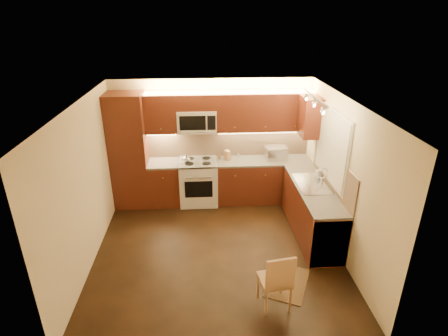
{
  "coord_description": "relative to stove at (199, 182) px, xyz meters",
  "views": [
    {
      "loc": [
        -0.21,
        -5.02,
        3.71
      ],
      "look_at": [
        0.15,
        0.55,
        1.25
      ],
      "focal_mm": 28.88,
      "sensor_mm": 36.0,
      "label": 1
    }
  ],
  "objects": [
    {
      "name": "upper_cab_back_left",
      "position": [
        -0.69,
        0.15,
        1.42
      ],
      "size": [
        0.62,
        0.35,
        0.75
      ],
      "primitive_type": "cube",
      "color": "#46180F",
      "rests_on": "wall_back"
    },
    {
      "name": "wall_back",
      "position": [
        0.3,
        0.32,
        0.79
      ],
      "size": [
        4.0,
        0.01,
        2.5
      ],
      "primitive_type": "cube",
      "color": "beige",
      "rests_on": "ground"
    },
    {
      "name": "upper_cab_back_right",
      "position": [
        1.34,
        0.15,
        1.42
      ],
      "size": [
        1.92,
        0.35,
        0.75
      ],
      "primitive_type": "cube",
      "color": "#46180F",
      "rests_on": "wall_back"
    },
    {
      "name": "pantry",
      "position": [
        -1.35,
        0.02,
        0.69
      ],
      "size": [
        0.7,
        0.6,
        2.3
      ],
      "primitive_type": "cube",
      "color": "#46180F",
      "rests_on": "floor"
    },
    {
      "name": "counter_back_left",
      "position": [
        -0.69,
        0.02,
        0.42
      ],
      "size": [
        0.62,
        0.6,
        0.04
      ],
      "primitive_type": "cube",
      "color": "#3D3B37",
      "rests_on": "base_cab_back_left"
    },
    {
      "name": "spice_jar_d",
      "position": [
        0.64,
        0.16,
        0.48
      ],
      "size": [
        0.06,
        0.06,
        0.09
      ],
      "primitive_type": "cylinder",
      "rotation": [
        0.0,
        0.0,
        -0.25
      ],
      "color": "#A38531",
      "rests_on": "counter_back_right"
    },
    {
      "name": "wall_left",
      "position": [
        -1.7,
        -1.68,
        0.79
      ],
      "size": [
        0.01,
        4.0,
        2.5
      ],
      "primitive_type": "cube",
      "color": "beige",
      "rests_on": "ground"
    },
    {
      "name": "spice_jar_a",
      "position": [
        0.83,
        0.2,
        0.49
      ],
      "size": [
        0.06,
        0.06,
        0.11
      ],
      "primitive_type": "cylinder",
      "rotation": [
        0.0,
        0.0,
        -0.27
      ],
      "color": "silver",
      "rests_on": "counter_back_right"
    },
    {
      "name": "track_light_bar",
      "position": [
        1.85,
        -1.27,
        2.0
      ],
      "size": [
        0.04,
        1.2,
        0.03
      ],
      "primitive_type": "cube",
      "color": "silver",
      "rests_on": "ceiling"
    },
    {
      "name": "sink",
      "position": [
        2.0,
        -1.12,
        0.52
      ],
      "size": [
        0.52,
        0.86,
        0.15
      ],
      "primitive_type": null,
      "color": "silver",
      "rests_on": "counter_right"
    },
    {
      "name": "base_cab_back_left",
      "position": [
        -0.69,
        0.02,
        -0.03
      ],
      "size": [
        0.62,
        0.6,
        0.86
      ],
      "primitive_type": "cube",
      "color": "#46180F",
      "rests_on": "floor"
    },
    {
      "name": "wall_front",
      "position": [
        0.3,
        -3.67,
        0.79
      ],
      "size": [
        4.0,
        0.01,
        2.5
      ],
      "primitive_type": "cube",
      "color": "beige",
      "rests_on": "ground"
    },
    {
      "name": "window_frame",
      "position": [
        2.29,
        -1.12,
        1.14
      ],
      "size": [
        0.03,
        1.44,
        1.24
      ],
      "primitive_type": "cube",
      "color": "silver",
      "rests_on": "wall_right"
    },
    {
      "name": "toaster_oven",
      "position": [
        1.59,
        0.08,
        0.57
      ],
      "size": [
        0.47,
        0.38,
        0.26
      ],
      "primitive_type": "cube",
      "rotation": [
        0.0,
        0.0,
        0.15
      ],
      "color": "silver",
      "rests_on": "counter_back_right"
    },
    {
      "name": "kettle",
      "position": [
        -0.23,
        -0.06,
        0.56
      ],
      "size": [
        0.21,
        0.21,
        0.19
      ],
      "primitive_type": null,
      "rotation": [
        0.0,
        0.0,
        0.29
      ],
      "color": "silver",
      "rests_on": "stove"
    },
    {
      "name": "microwave",
      "position": [
        0.0,
        0.14,
        1.26
      ],
      "size": [
        0.76,
        0.38,
        0.44
      ],
      "primitive_type": null,
      "color": "silver",
      "rests_on": "wall_back"
    },
    {
      "name": "spice_jar_b",
      "position": [
        0.44,
        0.13,
        0.49
      ],
      "size": [
        0.04,
        0.04,
        0.1
      ],
      "primitive_type": "cylinder",
      "rotation": [
        0.0,
        0.0,
        -0.1
      ],
      "color": "brown",
      "rests_on": "counter_back_right"
    },
    {
      "name": "base_cab_right",
      "position": [
        2.0,
        -1.28,
        -0.03
      ],
      "size": [
        0.6,
        2.0,
        0.86
      ],
      "primitive_type": "cube",
      "color": "#46180F",
      "rests_on": "floor"
    },
    {
      "name": "base_cab_back_right",
      "position": [
        1.34,
        0.02,
        -0.03
      ],
      "size": [
        1.92,
        0.6,
        0.86
      ],
      "primitive_type": "cube",
      "color": "#46180F",
      "rests_on": "floor"
    },
    {
      "name": "upper_cab_bridge",
      "position": [
        0.0,
        0.15,
        1.63
      ],
      "size": [
        0.76,
        0.35,
        0.31
      ],
      "primitive_type": "cube",
      "color": "#46180F",
      "rests_on": "wall_back"
    },
    {
      "name": "knife_block",
      "position": [
        0.6,
        0.1,
        0.54
      ],
      "size": [
        0.14,
        0.16,
        0.19
      ],
      "primitive_type": "cube",
      "rotation": [
        0.0,
        0.0,
        0.42
      ],
      "color": "#AA794C",
      "rests_on": "counter_back_right"
    },
    {
      "name": "counter_right",
      "position": [
        2.0,
        -1.28,
        0.42
      ],
      "size": [
        0.6,
        2.0,
        0.04
      ],
      "primitive_type": "cube",
      "color": "#3D3B37",
      "rests_on": "base_cab_right"
    },
    {
      "name": "stove",
      "position": [
        0.0,
        0.0,
        0.0
      ],
      "size": [
        0.76,
        0.65,
        0.92
      ],
      "primitive_type": null,
      "color": "silver",
      "rests_on": "floor"
    },
    {
      "name": "dining_chair",
      "position": [
        1.01,
        -2.97,
        -0.02
      ],
      "size": [
        0.45,
        0.45,
        0.89
      ],
      "primitive_type": null,
      "rotation": [
        0.0,
        0.0,
        0.16
      ],
      "color": "#AA794C",
      "rests_on": "floor"
    },
    {
      "name": "spice_jar_c",
      "position": [
        0.64,
        0.16,
        0.49
      ],
      "size": [
        0.05,
        0.05,
        0.1
      ],
      "primitive_type": "cylinder",
      "rotation": [
        0.0,
        0.0,
        0.19
      ],
      "color": "silver",
      "rests_on": "counter_back_right"
    },
    {
      "name": "faucet",
      "position": [
        2.18,
        -1.12,
        0.59
      ],
      "size": [
        0.2,
        0.04,
        0.3
      ],
      "primitive_type": null,
      "color": "silver",
      "rests_on": "counter_right"
    },
    {
      "name": "wall_right",
      "position": [
        2.3,
        -1.68,
        0.79
      ],
      "size": [
        0.01,
        4.0,
        2.5
      ],
      "primitive_type": "cube",
      "color": "beige",
      "rests_on": "ground"
    },
    {
      "name": "backsplash_right",
      "position": [
        2.29,
        -1.28,
        0.74
      ],
      "size": [
        0.02,
        2.0,
        0.6
      ],
      "primitive_type": "cube",
      "color": "tan",
      "rests_on": "wall_right"
    },
    {
      "name": "soap_bottle",
      "position": [
        2.2,
        -0.86,
        0.54
      ],
      "size": [
        0.12,
        0.12,
        0.2
      ],
      "primitive_type": "imported",
      "rotation": [
        0.0,
        0.0,
        0.32
      ],
      "color": "#B6B7BB",
      "rests_on": "counter_right"
    },
    {
      "name": "dishwasher",
      "position": [
        2.0,
        -1.98,
        -0.03
      ],
      "size": [
        0.58,
        0.6,
        0.84
      ],
      "primitive_type": "cube",
      "color": "silver",
      "rests_on": "floor"
    },
    {
      "name": "rug",
      "position": [
        1.29,
        -2.58,
        -0.45
      ],
      "size": [
        0.83,
        0.96,
        0.01
      ],
      "primitive_type": "cube",
      "rotation": [
        0.0,
        0.0,
        -0.43
      ],
      "color": "black",
      "rests_on": "floor"
    },
    {
      "name": "floor",
      "position": [
        0.3,
        -1.68,
        -0.46
      ],
      "size": [
        4.0,
        4.0,
        0.01
      ],
      "primitive_type": "cube",
      "color": "black",
      "rests_on": "ground"
    },
    {
      "name": "backsplash_back",
      "position": [
        0.65,
        0.31,
        0.74
      ],
      "size": [
        3.3,
        0.02,
        0.6
      ],
      "primitive_type": "cube",
      "color": "tan",
      "rests_on": "wall_back"
    },
    {
      "name": "ceiling",
      "position": [
        0.3,
        -1.68,
        2.04
      ],
      "size": [
        4.0,
        4.0,
        0.01
      ],
      "primitive_type": "cube",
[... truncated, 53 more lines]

